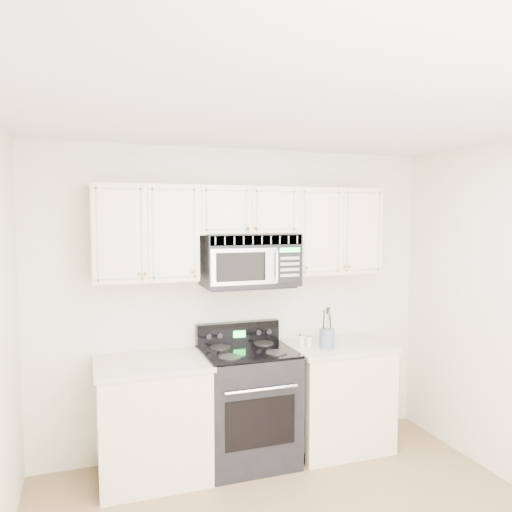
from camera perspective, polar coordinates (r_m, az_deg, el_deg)
name	(u,v)px	position (r m, az deg, el deg)	size (l,w,h in m)	color
room	(334,351)	(2.78, 8.89, -10.65)	(3.51, 3.51, 2.61)	brown
base_cabinet_left	(153,423)	(4.15, -11.72, -18.20)	(0.86, 0.65, 0.92)	beige
base_cabinet_right	(337,399)	(4.61, 9.23, -15.80)	(0.86, 0.65, 0.92)	beige
range	(248,404)	(4.29, -0.97, -16.52)	(0.73, 0.67, 1.11)	black
upper_cabinets	(245,228)	(4.15, -1.28, 3.27)	(2.44, 0.37, 0.75)	beige
microwave	(250,260)	(4.14, -0.71, -0.42)	(0.79, 0.44, 0.43)	black
utensil_crock	(327,338)	(4.29, 8.11, -9.23)	(0.13, 0.13, 0.34)	slate
shaker_salt	(309,341)	(4.33, 6.12, -9.59)	(0.04, 0.04, 0.10)	silver
shaker_pepper	(301,340)	(4.32, 5.19, -9.52)	(0.05, 0.05, 0.11)	silver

